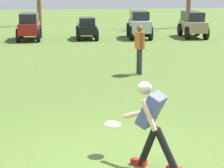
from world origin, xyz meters
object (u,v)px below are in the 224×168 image
at_px(parked_car_slot_e, 139,24).
at_px(teammate_near_sideline, 140,45).
at_px(parked_car_slot_f, 193,24).
at_px(parked_car_slot_d, 87,28).
at_px(frisbee_thrower, 151,120).
at_px(parked_car_slot_c, 29,25).
at_px(frisbee_in_flight, 113,124).

bearing_deg(parked_car_slot_e, teammate_near_sideline, -102.17).
height_order(teammate_near_sideline, parked_car_slot_f, teammate_near_sideline).
distance_m(parked_car_slot_d, parked_car_slot_f, 5.58).
bearing_deg(parked_car_slot_d, frisbee_thrower, -91.89).
xyz_separation_m(frisbee_thrower, parked_car_slot_c, (-2.38, 16.11, -0.07)).
height_order(parked_car_slot_c, parked_car_slot_e, parked_car_slot_e).
bearing_deg(parked_car_slot_d, parked_car_slot_f, -2.10).
xyz_separation_m(parked_car_slot_c, parked_car_slot_e, (5.63, -0.19, 0.02)).
xyz_separation_m(frisbee_thrower, parked_car_slot_e, (3.25, 15.92, -0.05)).
distance_m(frisbee_in_flight, teammate_near_sideline, 6.69).
distance_m(parked_car_slot_c, parked_car_slot_f, 8.49).
relative_size(frisbee_thrower, teammate_near_sideline, 0.90).
height_order(parked_car_slot_c, parked_car_slot_d, parked_car_slot_c).
height_order(parked_car_slot_e, parked_car_slot_f, parked_car_slot_e).
distance_m(frisbee_thrower, parked_car_slot_d, 16.06).
bearing_deg(parked_car_slot_f, frisbee_in_flight, -113.55).
bearing_deg(parked_car_slot_d, teammate_near_sideline, -84.83).
relative_size(parked_car_slot_c, parked_car_slot_e, 1.00).
distance_m(frisbee_in_flight, parked_car_slot_e, 15.72).
relative_size(frisbee_thrower, parked_car_slot_d, 0.63).
distance_m(parked_car_slot_c, parked_car_slot_d, 2.91).
xyz_separation_m(frisbee_thrower, teammate_near_sideline, (1.34, 7.07, 0.15)).
bearing_deg(teammate_near_sideline, parked_car_slot_d, 95.17).
height_order(frisbee_in_flight, parked_car_slot_e, parked_car_slot_e).
relative_size(parked_car_slot_d, parked_car_slot_e, 0.92).
xyz_separation_m(frisbee_thrower, parked_car_slot_d, (0.53, 16.04, -0.23)).
distance_m(frisbee_thrower, parked_car_slot_f, 16.98).
relative_size(parked_car_slot_d, parked_car_slot_f, 0.91).
bearing_deg(frisbee_thrower, parked_car_slot_e, 78.46).
relative_size(teammate_near_sideline, parked_car_slot_c, 0.64).
bearing_deg(parked_car_slot_f, parked_car_slot_c, 178.17).
bearing_deg(parked_car_slot_e, frisbee_in_flight, -103.84).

